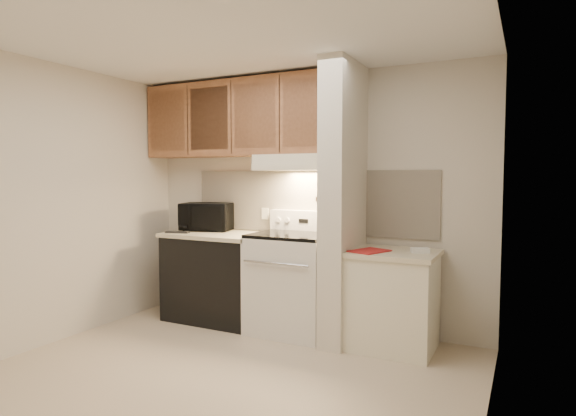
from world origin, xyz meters
The scene contains 50 objects.
floor centered at (0.00, 0.00, 0.00)m, with size 3.60×3.60×0.00m, color #C8B396.
ceiling centered at (0.00, 0.00, 2.50)m, with size 3.60×3.60×0.00m, color white.
wall_back centered at (0.00, 1.50, 1.25)m, with size 3.60×0.02×2.50m, color beige.
wall_left centered at (-1.80, 0.00, 1.25)m, with size 0.02×3.00×2.50m, color beige.
wall_right centered at (1.80, 0.00, 1.25)m, with size 0.02×3.00×2.50m, color beige.
backsplash centered at (0.00, 1.49, 1.24)m, with size 2.60×0.02×0.63m, color white.
range_body centered at (0.00, 1.16, 0.46)m, with size 0.76×0.65×0.92m, color silver.
oven_window centered at (0.00, 0.84, 0.50)m, with size 0.50×0.01×0.30m, color black.
oven_handle centered at (0.00, 0.80, 0.72)m, with size 0.02×0.02×0.65m, color silver.
cooktop centered at (0.00, 1.16, 0.94)m, with size 0.74×0.64×0.03m, color black.
range_backguard centered at (0.00, 1.44, 1.05)m, with size 0.76×0.08×0.20m, color silver.
range_display centered at (0.00, 1.40, 1.05)m, with size 0.10×0.01×0.04m, color black.
range_knob_left_outer centered at (-0.28, 1.40, 1.05)m, with size 0.05×0.05×0.02m, color silver.
range_knob_left_inner centered at (-0.18, 1.40, 1.05)m, with size 0.05×0.05×0.02m, color silver.
range_knob_right_inner centered at (0.18, 1.40, 1.05)m, with size 0.05×0.05×0.02m, color silver.
range_knob_right_outer centered at (0.28, 1.40, 1.05)m, with size 0.05×0.05×0.02m, color silver.
dishwasher_front centered at (-0.88, 1.17, 0.43)m, with size 1.00×0.63×0.87m, color black.
left_countertop centered at (-0.88, 1.17, 0.89)m, with size 1.04×0.67×0.04m, color beige.
spoon_rest centered at (-1.23, 0.97, 0.92)m, with size 0.24×0.08×0.02m, color black.
teal_jar centered at (-1.23, 1.39, 0.96)m, with size 0.09×0.09×0.10m, color #23585B.
outlet centered at (-0.48, 1.48, 1.10)m, with size 0.08×0.01×0.12m, color #ECE6C8.
microwave centered at (-1.10, 1.31, 1.06)m, with size 0.53×0.36×0.29m, color black.
partition_pillar centered at (0.51, 1.15, 1.25)m, with size 0.22×0.70×2.50m, color beige.
pillar_trim centered at (0.39, 1.15, 1.30)m, with size 0.01×0.70×0.04m, color #98603C.
knife_strip centered at (0.39, 1.10, 1.32)m, with size 0.02×0.42×0.04m, color black.
knife_blade_a centered at (0.38, 0.95, 1.22)m, with size 0.01×0.04×0.16m, color silver.
knife_handle_a centered at (0.38, 0.93, 1.37)m, with size 0.02×0.02×0.10m, color black.
knife_blade_b centered at (0.38, 1.03, 1.21)m, with size 0.01×0.04×0.18m, color silver.
knife_handle_b centered at (0.38, 1.02, 1.37)m, with size 0.02×0.02×0.10m, color black.
knife_blade_c centered at (0.38, 1.11, 1.20)m, with size 0.01×0.04×0.20m, color silver.
knife_handle_c centered at (0.38, 1.11, 1.37)m, with size 0.02×0.02×0.10m, color black.
knife_blade_d centered at (0.38, 1.17, 1.22)m, with size 0.01×0.04×0.16m, color silver.
knife_handle_d centered at (0.38, 1.19, 1.37)m, with size 0.02×0.02×0.10m, color black.
knife_blade_e centered at (0.38, 1.27, 1.21)m, with size 0.01×0.04×0.18m, color silver.
knife_handle_e centered at (0.38, 1.27, 1.37)m, with size 0.02×0.02×0.10m, color black.
oven_mitt centered at (0.38, 1.32, 1.19)m, with size 0.03×0.11×0.26m, color gray.
right_cab_base centered at (0.97, 1.15, 0.40)m, with size 0.70×0.60×0.81m, color #ECE6C8.
right_countertop centered at (0.97, 1.15, 0.83)m, with size 0.74×0.64×0.04m, color beige.
red_folder centered at (0.79, 1.03, 0.86)m, with size 0.24×0.33×0.01m, color #B41E1E.
white_box centered at (1.19, 1.17, 0.87)m, with size 0.15×0.10×0.04m, color white.
range_hood centered at (0.00, 1.28, 1.62)m, with size 0.78×0.44×0.15m, color #ECE6C8.
hood_lip centered at (0.00, 1.07, 1.58)m, with size 0.78×0.04×0.06m, color #ECE6C8.
upper_cabinets centered at (-0.69, 1.32, 2.08)m, with size 2.18×0.33×0.77m, color #98603C.
cab_door_a centered at (-1.51, 1.17, 2.08)m, with size 0.46×0.01×0.63m, color #98603C.
cab_gap_a centered at (-1.23, 1.16, 2.08)m, with size 0.01×0.01×0.73m, color black.
cab_door_b centered at (-0.96, 1.17, 2.08)m, with size 0.46×0.01×0.63m, color #98603C.
cab_gap_b centered at (-0.69, 1.16, 2.08)m, with size 0.01×0.01×0.73m, color black.
cab_door_c centered at (-0.42, 1.17, 2.08)m, with size 0.46×0.01×0.63m, color #98603C.
cab_gap_c centered at (-0.14, 1.16, 2.08)m, with size 0.01×0.01×0.73m, color black.
cab_door_d centered at (0.13, 1.17, 2.08)m, with size 0.46×0.01×0.63m, color #98603C.
Camera 1 is at (1.99, -2.92, 1.49)m, focal length 30.00 mm.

